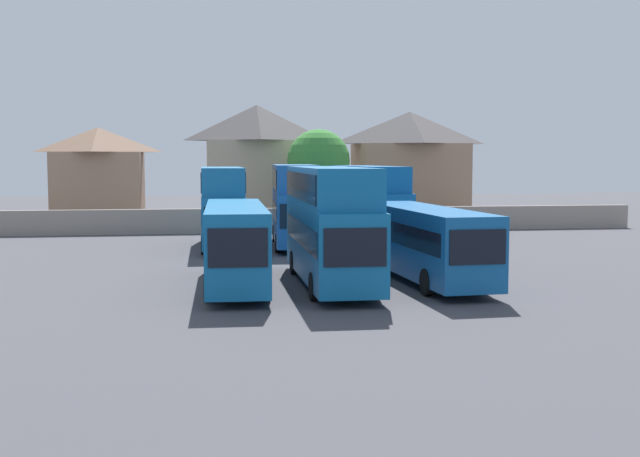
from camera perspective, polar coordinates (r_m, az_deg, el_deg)
ground at (r=53.00m, az=-2.46°, el=-0.96°), size 140.00×140.00×0.00m
depot_boundary_wall at (r=60.03m, az=-3.21°, el=0.59°), size 56.00×0.50×1.80m
bus_1 at (r=34.41m, az=-5.98°, el=-0.85°), size 2.78×11.41×3.48m
bus_2 at (r=34.71m, az=0.71°, el=0.67°), size 2.80×11.86×5.08m
bus_3 at (r=36.11m, az=7.40°, el=-0.76°), size 3.13×12.01×3.28m
bus_4 at (r=49.59m, az=-6.90°, el=1.81°), size 2.67×10.40×4.92m
bus_5 at (r=50.09m, az=-1.79°, el=1.96°), size 3.21×10.29×5.07m
bus_6 at (r=50.69m, az=3.43°, el=1.95°), size 2.94×11.57×4.99m
house_terrace_left at (r=69.09m, az=-15.31°, el=3.63°), size 7.39×6.51×8.01m
house_terrace_centre at (r=68.87m, az=-4.46°, el=4.62°), size 8.73×6.80×9.96m
house_terrace_right at (r=70.61m, az=6.32°, el=4.41°), size 9.60×6.71×9.49m
tree_left_of_lot at (r=62.80m, az=-0.10°, el=4.78°), size 4.88×4.88×7.73m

